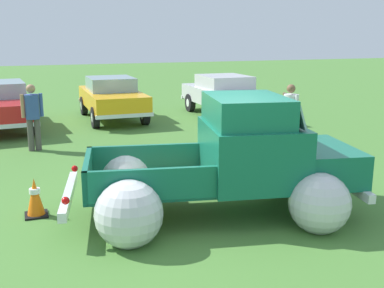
{
  "coord_description": "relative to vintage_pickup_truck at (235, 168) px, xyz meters",
  "views": [
    {
      "loc": [
        -2.75,
        -6.62,
        2.86
      ],
      "look_at": [
        0.0,
        0.91,
        0.97
      ],
      "focal_mm": 43.68,
      "sensor_mm": 36.0,
      "label": 1
    }
  ],
  "objects": [
    {
      "name": "ground_plane",
      "position": [
        -0.38,
        0.07,
        -0.76
      ],
      "size": [
        80.0,
        80.0,
        0.0
      ],
      "primitive_type": "plane",
      "color": "#477A33"
    },
    {
      "name": "vintage_pickup_truck",
      "position": [
        0.0,
        0.0,
        0.0
      ],
      "size": [
        4.89,
        3.41,
        1.96
      ],
      "rotation": [
        0.0,
        0.0,
        -0.19
      ],
      "color": "black",
      "rests_on": "ground"
    },
    {
      "name": "show_car_1",
      "position": [
        -0.26,
        9.29,
        0.02
      ],
      "size": [
        1.81,
        4.15,
        1.43
      ],
      "rotation": [
        0.0,
        0.0,
        -1.57
      ],
      "color": "black",
      "rests_on": "ground"
    },
    {
      "name": "show_car_2",
      "position": [
        3.67,
        8.57,
        0.03
      ],
      "size": [
        1.9,
        4.46,
        1.43
      ],
      "rotation": [
        0.0,
        0.0,
        -1.57
      ],
      "color": "black",
      "rests_on": "ground"
    },
    {
      "name": "spectator_0",
      "position": [
        -2.93,
        5.53,
        0.19
      ],
      "size": [
        0.54,
        0.37,
        1.66
      ],
      "rotation": [
        0.0,
        0.0,
        1.67
      ],
      "color": "#4C4742",
      "rests_on": "ground"
    },
    {
      "name": "spectator_1",
      "position": [
        3.17,
        3.51,
        0.18
      ],
      "size": [
        0.41,
        0.54,
        1.64
      ],
      "rotation": [
        0.0,
        0.0,
        0.23
      ],
      "color": "#4C4742",
      "rests_on": "ground"
    },
    {
      "name": "lane_cone_0",
      "position": [
        -3.07,
        0.96,
        -0.45
      ],
      "size": [
        0.36,
        0.36,
        0.63
      ],
      "color": "black",
      "rests_on": "ground"
    }
  ]
}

